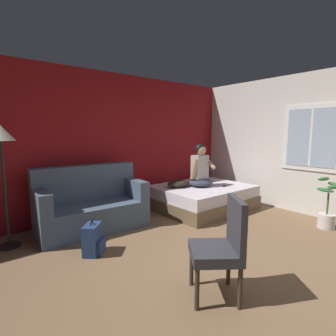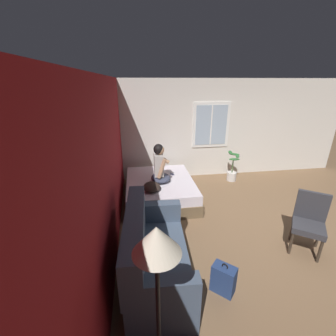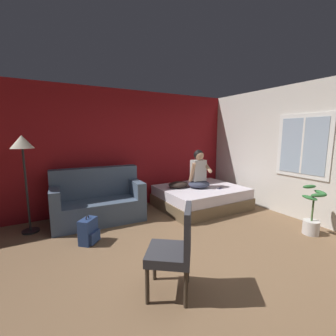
{
  "view_description": "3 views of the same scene",
  "coord_description": "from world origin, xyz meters",
  "px_view_note": "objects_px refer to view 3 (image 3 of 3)",
  "views": [
    {
      "loc": [
        -2.35,
        -1.72,
        1.6
      ],
      "look_at": [
        0.68,
        2.0,
        0.93
      ],
      "focal_mm": 28.0,
      "sensor_mm": 36.0,
      "label": 1
    },
    {
      "loc": [
        -3.14,
        2.48,
        2.62
      ],
      "look_at": [
        0.83,
        1.9,
        1.06
      ],
      "focal_mm": 24.0,
      "sensor_mm": 36.0,
      "label": 2
    },
    {
      "loc": [
        -1.62,
        -2.1,
        1.73
      ],
      "look_at": [
        0.68,
        1.94,
        1.01
      ],
      "focal_mm": 24.0,
      "sensor_mm": 36.0,
      "label": 3
    }
  ],
  "objects_px": {
    "bed": "(201,197)",
    "cell_phone": "(220,188)",
    "backpack": "(89,231)",
    "potted_plant": "(312,217)",
    "floor_lamp": "(23,151)",
    "couch": "(98,201)",
    "person_seated": "(199,172)",
    "side_chair": "(175,247)",
    "throw_pillow": "(178,185)"
  },
  "relations": [
    {
      "from": "bed",
      "to": "cell_phone",
      "type": "distance_m",
      "value": 0.51
    },
    {
      "from": "backpack",
      "to": "potted_plant",
      "type": "distance_m",
      "value": 3.74
    },
    {
      "from": "floor_lamp",
      "to": "potted_plant",
      "type": "bearing_deg",
      "value": -30.73
    },
    {
      "from": "couch",
      "to": "cell_phone",
      "type": "height_order",
      "value": "couch"
    },
    {
      "from": "couch",
      "to": "person_seated",
      "type": "height_order",
      "value": "person_seated"
    },
    {
      "from": "couch",
      "to": "floor_lamp",
      "type": "bearing_deg",
      "value": 177.99
    },
    {
      "from": "bed",
      "to": "couch",
      "type": "height_order",
      "value": "couch"
    },
    {
      "from": "backpack",
      "to": "floor_lamp",
      "type": "relative_size",
      "value": 0.27
    },
    {
      "from": "couch",
      "to": "potted_plant",
      "type": "height_order",
      "value": "couch"
    },
    {
      "from": "backpack",
      "to": "cell_phone",
      "type": "height_order",
      "value": "cell_phone"
    },
    {
      "from": "couch",
      "to": "potted_plant",
      "type": "bearing_deg",
      "value": -39.08
    },
    {
      "from": "cell_phone",
      "to": "couch",
      "type": "bearing_deg",
      "value": -119.23
    },
    {
      "from": "floor_lamp",
      "to": "potted_plant",
      "type": "height_order",
      "value": "floor_lamp"
    },
    {
      "from": "bed",
      "to": "backpack",
      "type": "distance_m",
      "value": 2.7
    },
    {
      "from": "person_seated",
      "to": "bed",
      "type": "bearing_deg",
      "value": -5.44
    },
    {
      "from": "side_chair",
      "to": "potted_plant",
      "type": "relative_size",
      "value": 1.15
    },
    {
      "from": "person_seated",
      "to": "cell_phone",
      "type": "height_order",
      "value": "person_seated"
    },
    {
      "from": "backpack",
      "to": "person_seated",
      "type": "bearing_deg",
      "value": 12.03
    },
    {
      "from": "person_seated",
      "to": "throw_pillow",
      "type": "bearing_deg",
      "value": 152.52
    },
    {
      "from": "floor_lamp",
      "to": "bed",
      "type": "bearing_deg",
      "value": -6.53
    },
    {
      "from": "side_chair",
      "to": "potted_plant",
      "type": "height_order",
      "value": "side_chair"
    },
    {
      "from": "cell_phone",
      "to": "potted_plant",
      "type": "bearing_deg",
      "value": 0.23
    },
    {
      "from": "couch",
      "to": "backpack",
      "type": "relative_size",
      "value": 3.81
    },
    {
      "from": "bed",
      "to": "potted_plant",
      "type": "relative_size",
      "value": 2.25
    },
    {
      "from": "person_seated",
      "to": "cell_phone",
      "type": "bearing_deg",
      "value": -43.44
    },
    {
      "from": "potted_plant",
      "to": "backpack",
      "type": "bearing_deg",
      "value": 155.2
    },
    {
      "from": "couch",
      "to": "side_chair",
      "type": "relative_size",
      "value": 1.78
    },
    {
      "from": "person_seated",
      "to": "floor_lamp",
      "type": "xyz_separation_m",
      "value": [
        -3.4,
        0.39,
        0.59
      ]
    },
    {
      "from": "couch",
      "to": "side_chair",
      "type": "bearing_deg",
      "value": -84.53
    },
    {
      "from": "person_seated",
      "to": "cell_phone",
      "type": "relative_size",
      "value": 6.08
    },
    {
      "from": "backpack",
      "to": "throw_pillow",
      "type": "relative_size",
      "value": 0.95
    },
    {
      "from": "bed",
      "to": "potted_plant",
      "type": "xyz_separation_m",
      "value": [
        0.76,
        -2.11,
        0.07
      ]
    },
    {
      "from": "throw_pillow",
      "to": "floor_lamp",
      "type": "distance_m",
      "value": 3.12
    },
    {
      "from": "side_chair",
      "to": "cell_phone",
      "type": "distance_m",
      "value": 2.98
    },
    {
      "from": "side_chair",
      "to": "floor_lamp",
      "type": "xyz_separation_m",
      "value": [
        -1.43,
        2.58,
        0.9
      ]
    },
    {
      "from": "couch",
      "to": "floor_lamp",
      "type": "xyz_separation_m",
      "value": [
        -1.18,
        0.04,
        1.04
      ]
    },
    {
      "from": "couch",
      "to": "cell_phone",
      "type": "distance_m",
      "value": 2.67
    },
    {
      "from": "backpack",
      "to": "throw_pillow",
      "type": "height_order",
      "value": "throw_pillow"
    },
    {
      "from": "couch",
      "to": "cell_phone",
      "type": "xyz_separation_m",
      "value": [
        2.58,
        -0.69,
        0.09
      ]
    },
    {
      "from": "backpack",
      "to": "throw_pillow",
      "type": "xyz_separation_m",
      "value": [
        2.16,
        0.77,
        0.36
      ]
    },
    {
      "from": "potted_plant",
      "to": "floor_lamp",
      "type": "bearing_deg",
      "value": 149.27
    },
    {
      "from": "throw_pillow",
      "to": "floor_lamp",
      "type": "height_order",
      "value": "floor_lamp"
    },
    {
      "from": "side_chair",
      "to": "person_seated",
      "type": "relative_size",
      "value": 1.12
    },
    {
      "from": "person_seated",
      "to": "backpack",
      "type": "relative_size",
      "value": 1.91
    },
    {
      "from": "potted_plant",
      "to": "person_seated",
      "type": "bearing_deg",
      "value": 111.13
    },
    {
      "from": "bed",
      "to": "throw_pillow",
      "type": "relative_size",
      "value": 3.99
    },
    {
      "from": "side_chair",
      "to": "backpack",
      "type": "bearing_deg",
      "value": 110.09
    },
    {
      "from": "throw_pillow",
      "to": "side_chair",
      "type": "bearing_deg",
      "value": -122.92
    },
    {
      "from": "side_chair",
      "to": "throw_pillow",
      "type": "relative_size",
      "value": 2.04
    },
    {
      "from": "couch",
      "to": "backpack",
      "type": "distance_m",
      "value": 0.99
    }
  ]
}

